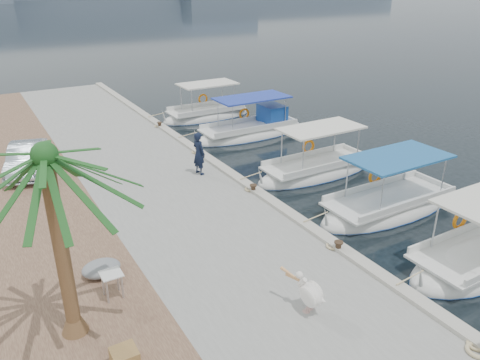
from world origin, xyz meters
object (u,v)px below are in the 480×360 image
Objects in this scene: fishing_caique_d at (251,132)px; date_palm at (45,157)px; fishing_caique_a at (480,261)px; fishing_caique_c at (316,172)px; pelican at (310,293)px; fishing_caique_e at (206,116)px; parked_car at (27,159)px; fisherman at (199,153)px; fishing_caique_b at (388,208)px.

date_palm is at bearing -135.84° from fishing_caique_d.
fishing_caique_c is at bearing 88.66° from fishing_caique_a.
fishing_caique_e is at bearing 70.94° from pelican.
fishing_caique_d is at bearing 19.39° from parked_car.
fishing_caique_a and fishing_caique_d have the same top height.
pelican is at bearing 158.41° from fisherman.
fisherman is 0.49× the size of parked_car.
fisherman is at bearing -118.19° from fishing_caique_e.
date_palm reaches higher than fishing_caique_e.
pelican is at bearing -116.33° from fishing_caique_d.
fishing_caique_e is (-0.57, 4.51, -0.07)m from fishing_caique_d.
fishing_caique_c is at bearing 91.76° from fishing_caique_b.
parked_car is (-11.28, -5.25, 1.01)m from fishing_caique_e.
fisherman is (-5.05, 1.72, 1.30)m from fishing_caique_c.
date_palm reaches higher than fishing_caique_a.
fishing_caique_b is 1.09× the size of fishing_caique_e.
fishing_caique_c is at bearing 25.29° from date_palm.
fishing_caique_d is 17.90m from date_palm.
fishing_caique_d is at bearing 88.42° from fishing_caique_b.
fishing_caique_d is at bearing 87.59° from fishing_caique_a.
parked_car is (-11.42, 5.63, 1.01)m from fishing_caique_c.
date_palm is at bearing -76.81° from parked_car.
fishing_caique_a is 0.98× the size of fishing_caique_e.
fishing_caique_b is at bearing 28.10° from pelican.
date_palm is (-11.75, 2.75, 4.86)m from fishing_caique_a.
fishing_caique_a and fishing_caique_e have the same top height.
fishing_caique_c reaches higher than parked_car.
fishing_caique_b is 1.20× the size of date_palm.
fishing_caique_a is at bearing -166.65° from fisherman.
pelican is at bearing -22.75° from date_palm.
fishing_caique_a is 1.53× the size of parked_car.
fishing_caique_b reaches higher than parked_car.
fishing_caique_c is at bearing -121.07° from fisherman.
pelican is at bearing -130.06° from fishing_caique_c.
fishing_caique_c is 0.91× the size of fishing_caique_d.
fishing_caique_d is 11.91m from parked_car.
pelican is (-6.62, -7.88, 0.90)m from fishing_caique_c.
fishing_caique_c is 10.88m from fishing_caique_e.
fishing_caique_a is 6.51m from pelican.
fisherman is at bearing -15.71° from parked_car.
fishing_caique_c is (0.20, 8.40, 0.00)m from fishing_caique_a.
parked_car is at bearing 46.16° from fisherman.
fisherman reaches higher than parked_car.
fishing_caique_b is 13.09m from date_palm.
parked_car is (-11.56, 9.90, 1.01)m from fishing_caique_b.
pelican is at bearing -54.59° from parked_car.
fishing_caique_c and fishing_caique_e have the same top height.
fisherman reaches higher than fishing_caique_a.
fishing_caique_b is 1.70× the size of parked_car.
fisherman is at bearing 161.22° from fishing_caique_c.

